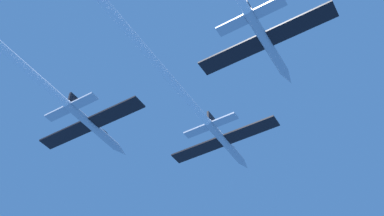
# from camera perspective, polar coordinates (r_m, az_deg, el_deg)

# --- Properties ---
(jet_lead) EXTENTS (17.01, 48.74, 2.82)m
(jet_lead) POSITION_cam_1_polar(r_m,az_deg,el_deg) (58.96, -1.79, 2.56)
(jet_lead) COLOR #B2BAC6
(jet_left_wing) EXTENTS (17.01, 51.82, 2.82)m
(jet_left_wing) POSITION_cam_1_polar(r_m,az_deg,el_deg) (57.86, -21.62, 5.98)
(jet_left_wing) COLOR #B2BAC6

